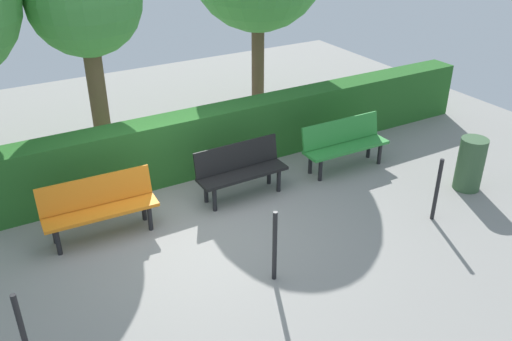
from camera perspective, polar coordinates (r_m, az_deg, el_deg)
ground_plane at (r=8.00m, az=-6.23°, el=-6.16°), size 16.00×16.00×0.00m
bench_green at (r=9.58m, az=9.28°, el=2.98°), size 1.60×0.49×0.86m
bench_black at (r=8.58m, az=-1.65°, el=0.24°), size 1.48×0.47×0.86m
bench_orange at (r=7.92m, az=-16.23°, el=-3.49°), size 1.60×0.53×0.86m
hedge_row at (r=9.39m, az=-5.39°, el=3.14°), size 11.38×0.54×1.09m
tree_mid at (r=9.54m, az=-17.65°, el=16.59°), size 1.88×1.88×3.78m
railing_post_near at (r=8.36m, az=18.55°, el=-1.94°), size 0.06×0.06×1.00m
railing_post_mid at (r=6.75m, az=1.98°, el=-7.99°), size 0.06×0.06×1.00m
railing_post_far at (r=6.08m, az=-23.35°, el=-15.54°), size 0.06×0.06×1.00m
trash_bin at (r=9.44m, az=21.67°, el=0.63°), size 0.43×0.43×0.89m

